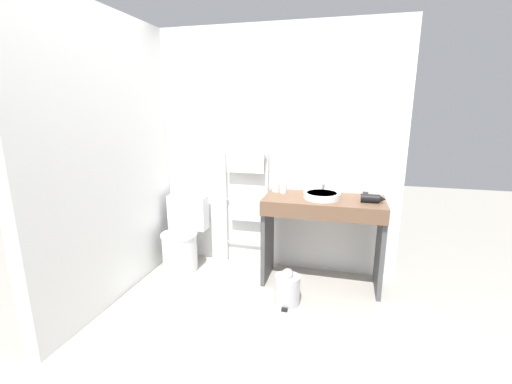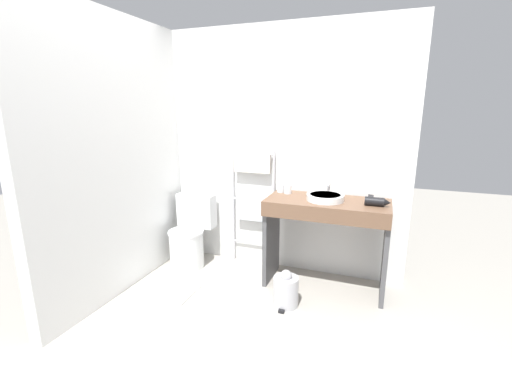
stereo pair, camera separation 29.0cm
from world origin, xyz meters
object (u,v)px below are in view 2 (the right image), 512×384
trash_bin (286,290)px  cup_near_edge (288,189)px  hair_dryer (376,201)px  toilet (190,236)px  towel_radiator (252,192)px  cup_near_wall (281,188)px  sink_basin (325,197)px

trash_bin → cup_near_edge: bearing=105.1°
hair_dryer → toilet: bearing=179.4°
hair_dryer → trash_bin: bearing=-148.4°
towel_radiator → cup_near_wall: 0.36m
sink_basin → towel_radiator: bearing=162.5°
towel_radiator → hair_dryer: towel_radiator is taller
towel_radiator → sink_basin: towel_radiator is taller
toilet → cup_near_edge: cup_near_edge is taller
towel_radiator → trash_bin: 1.11m
toilet → cup_near_wall: cup_near_wall is taller
cup_near_wall → cup_near_edge: 0.09m
trash_bin → cup_near_wall: bearing=111.4°
hair_dryer → trash_bin: hair_dryer is taller
trash_bin → toilet: bearing=160.3°
sink_basin → hair_dryer: 0.43m
toilet → towel_radiator: bearing=21.4°
towel_radiator → sink_basin: (0.80, -0.25, 0.08)m
cup_near_wall → trash_bin: (0.23, -0.58, -0.76)m
cup_near_edge → hair_dryer: cup_near_edge is taller
toilet → sink_basin: size_ratio=2.27×
toilet → sink_basin: 1.54m
toilet → hair_dryer: 1.95m
hair_dryer → sink_basin: bearing=178.0°
towel_radiator → sink_basin: 0.84m
toilet → trash_bin: 1.28m
towel_radiator → trash_bin: (0.57, -0.68, -0.67)m
toilet → trash_bin: toilet is taller
towel_radiator → hair_dryer: bearing=-12.3°
toilet → sink_basin: (1.43, -0.01, 0.57)m
cup_near_edge → trash_bin: cup_near_edge is taller
sink_basin → hair_dryer: size_ratio=1.58×
towel_radiator → hair_dryer: size_ratio=5.93×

